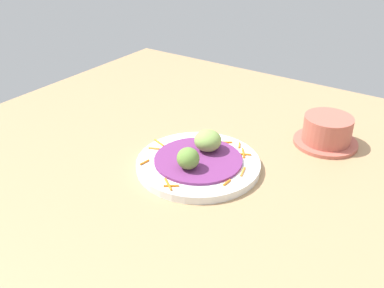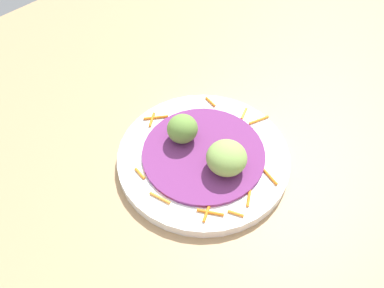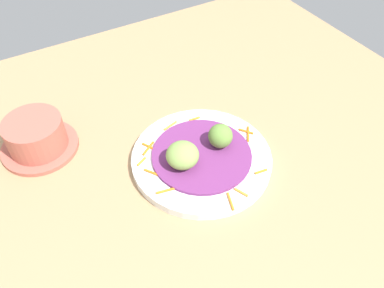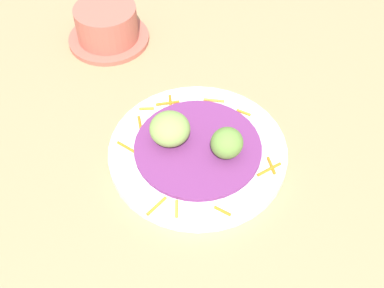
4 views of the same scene
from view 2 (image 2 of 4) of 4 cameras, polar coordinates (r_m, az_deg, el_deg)
table_surface at (r=65.29cm, az=5.74°, el=-1.27°), size 110.00×110.00×2.00cm
main_plate at (r=62.21cm, az=1.50°, el=-1.87°), size 24.37×24.37×1.54cm
cabbage_bed at (r=61.40cm, az=1.52°, el=-1.28°), size 17.34×17.34×0.53cm
carrot_garnish at (r=60.82cm, az=2.05°, el=-2.08°), size 22.07×21.95×0.40cm
guac_scoop_left at (r=61.28cm, az=-1.25°, el=2.00°), size 5.67×5.59×4.16cm
guac_scoop_center at (r=58.08cm, az=4.53°, el=-1.82°), size 6.78×6.80×4.23cm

